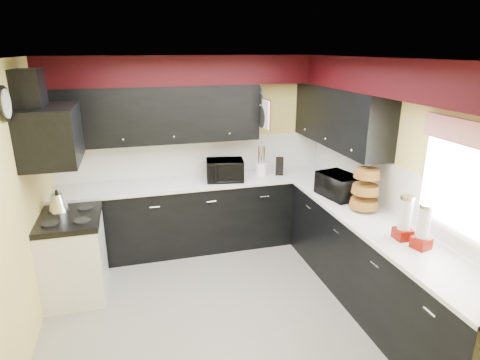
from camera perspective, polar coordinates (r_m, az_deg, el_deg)
The scene contains 35 objects.
ground at distance 4.35m, azimuth -1.94°, elevation -18.11°, with size 3.60×3.60×0.00m, color gray.
wall_back at distance 5.44m, azimuth -6.49°, elevation 3.98°, with size 3.60×0.06×2.50m, color #E0C666.
wall_right at distance 4.49m, azimuth 20.84°, elevation -0.22°, with size 0.06×3.60×2.50m, color #E0C666.
wall_left at distance 3.80m, azimuth -29.67°, elevation -4.72°, with size 0.06×3.60×2.50m, color #E0C666.
ceiling at distance 3.51m, azimuth -2.39°, elevation 16.94°, with size 3.60×3.60×0.06m, color white.
cab_back at distance 5.42m, azimuth -5.69°, elevation -5.01°, with size 3.60×0.60×0.90m, color black.
cab_right at distance 4.41m, azimuth 18.71°, elevation -11.66°, with size 0.60×3.00×0.90m, color black.
counter_back at distance 5.25m, azimuth -5.85°, elevation -0.29°, with size 3.62×0.64×0.04m, color white.
counter_right at distance 4.21m, azimuth 19.35°, elevation -6.08°, with size 0.64×3.02×0.04m, color white.
splash_back at distance 5.45m, azimuth -6.45°, elevation 3.34°, with size 3.60×0.02×0.50m, color white.
splash_right at distance 4.50m, azimuth 20.66°, elevation -0.95°, with size 0.02×3.60×0.50m, color white.
upper_back at distance 5.11m, azimuth -12.01°, elevation 9.07°, with size 2.60×0.35×0.70m, color black.
upper_right at distance 5.01m, azimuth 13.93°, elevation 8.76°, with size 0.35×1.80×0.70m, color black.
soffit_back at distance 5.11m, azimuth -6.60°, elevation 15.27°, with size 3.60×0.36×0.35m, color black.
soffit_right at distance 4.04m, azimuth 21.95°, elevation 13.37°, with size 0.36×3.24×0.35m, color black.
stove at distance 4.74m, azimuth -22.48°, elevation -10.22°, with size 0.60×0.75×0.86m, color white.
cooktop at distance 4.55m, azimuth -23.17°, elevation -5.10°, with size 0.62×0.77×0.06m, color black.
hood at distance 4.31m, azimuth -25.29°, elevation 5.82°, with size 0.50×0.78×0.55m, color black.
hood_duct at distance 4.28m, azimuth -27.79°, elevation 11.12°, with size 0.24×0.40×0.40m, color black.
window at distance 3.74m, azimuth 29.08°, elevation -0.07°, with size 0.03×0.86×0.96m, color white, non-canonical shape.
valance at distance 3.62m, azimuth 29.41°, elevation 5.89°, with size 0.04×0.88×0.20m, color red.
pan_top at distance 5.25m, azimuth 2.71°, elevation 11.88°, with size 0.03×0.22×0.40m, color black, non-canonical shape.
pan_mid at distance 5.16m, azimuth 3.12°, elevation 8.97°, with size 0.03×0.28×0.46m, color black, non-canonical shape.
pan_low at distance 5.41m, azimuth 2.24°, elevation 9.09°, with size 0.03×0.24×0.42m, color black, non-canonical shape.
cut_board at distance 5.05m, azimuth 3.67°, elevation 9.32°, with size 0.03×0.26×0.35m, color white.
baskets at distance 4.39m, azimuth 17.40°, elevation -1.19°, with size 0.27×0.27×0.50m, color brown, non-canonical shape.
clock at distance 3.82m, azimuth -30.49°, elevation 9.33°, with size 0.03×0.30×0.30m, color black, non-canonical shape.
deco_plate at distance 4.01m, azimuth 25.04°, elevation 11.88°, with size 0.03×0.24×0.24m, color white, non-canonical shape.
toaster_oven at distance 5.19m, azimuth -2.15°, elevation 1.40°, with size 0.47×0.39×0.27m, color black.
microwave at distance 4.75m, azimuth 13.87°, elevation -0.78°, with size 0.49×0.33×0.27m, color black.
utensil_crock at distance 5.43m, azimuth 3.05°, elevation 1.58°, with size 0.16×0.16×0.17m, color white.
knife_block at distance 5.45m, azimuth 5.64°, elevation 1.90°, with size 0.10×0.14×0.23m, color black.
kettle at distance 4.70m, azimuth -24.48°, elevation -2.92°, with size 0.21×0.21×0.19m, color silver, non-canonical shape.
dispenser_a at distance 3.87m, azimuth 22.37°, elevation -5.18°, with size 0.14×0.14×0.39m, color #6F0000, non-canonical shape.
dispenser_b at distance 3.76m, azimuth 24.61°, elevation -6.28°, with size 0.14×0.14×0.37m, color #5A1002, non-canonical shape.
Camera 1 is at (-0.79, -3.42, 2.58)m, focal length 30.00 mm.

